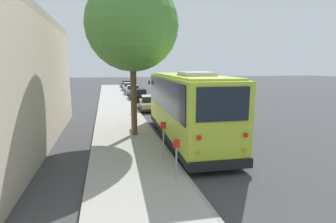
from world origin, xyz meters
The scene contains 13 objects.
ground_plane centered at (0.00, 0.00, 0.00)m, with size 160.00×160.00×0.00m, color #3D3D3F.
sidewalk_slab centered at (0.00, 3.63, 0.07)m, with size 80.00×3.27×0.15m, color #A3A099.
curb_strip centered at (0.00, 1.93, 0.07)m, with size 80.00×0.14×0.15m, color gray.
shuttle_bus centered at (-0.81, 0.50, 1.93)m, with size 9.83×2.76×3.60m.
parked_sedan_tan centered at (9.25, 0.70, 0.59)m, with size 4.32×2.01×1.27m.
parked_sedan_black centered at (16.19, 0.87, 0.59)m, with size 4.31×1.88×1.28m.
parked_sedan_silver centered at (21.88, 0.97, 0.61)m, with size 4.25×1.77×1.32m.
parked_sedan_white centered at (27.64, 0.94, 0.61)m, with size 4.24×1.82×1.31m.
parked_sedan_maroon centered at (34.33, 0.73, 0.59)m, with size 4.63×1.84×1.28m.
street_tree centered at (0.48, 3.06, 6.27)m, with size 4.78×4.78×8.90m.
sign_post_near centered at (-5.80, 2.36, 0.87)m, with size 0.06×0.22×1.39m.
sign_post_far centered at (-3.84, 2.36, 0.95)m, with size 0.06×0.22×1.55m.
fire_hydrant centered at (6.97, 2.34, 0.55)m, with size 0.22×0.22×0.81m.
Camera 1 is at (-13.64, 4.51, 3.85)m, focal length 28.00 mm.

